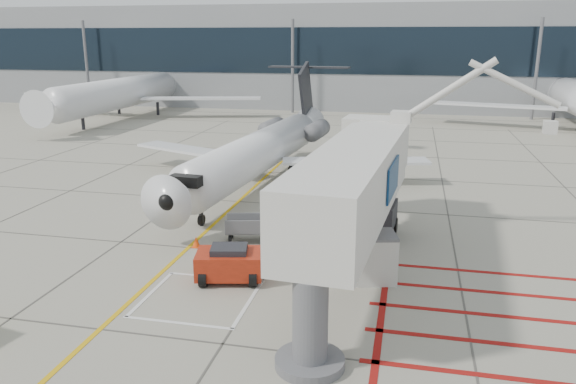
# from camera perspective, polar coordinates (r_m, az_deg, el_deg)

# --- Properties ---
(ground_plane) EXTENTS (260.00, 260.00, 0.00)m
(ground_plane) POSITION_cam_1_polar(r_m,az_deg,el_deg) (22.62, -3.34, -10.12)
(ground_plane) COLOR #9C9987
(ground_plane) RESTS_ON ground
(regional_jet) EXTENTS (25.32, 30.75, 7.57)m
(regional_jet) POSITION_cam_1_polar(r_m,az_deg,el_deg) (35.62, -4.23, 5.78)
(regional_jet) COLOR white
(regional_jet) RESTS_ON ground_plane
(jet_bridge) EXTENTS (10.34, 19.33, 7.47)m
(jet_bridge) POSITION_cam_1_polar(r_m,az_deg,el_deg) (22.26, 6.59, -0.33)
(jet_bridge) COLOR silver
(jet_bridge) RESTS_ON ground_plane
(pushback_tug) EXTENTS (3.00, 2.22, 1.58)m
(pushback_tug) POSITION_cam_1_polar(r_m,az_deg,el_deg) (23.43, -5.97, -7.13)
(pushback_tug) COLOR #AA2510
(pushback_tug) RESTS_ON ground_plane
(baggage_cart) EXTENTS (2.36, 1.79, 1.33)m
(baggage_cart) POSITION_cam_1_polar(r_m,az_deg,el_deg) (27.73, -4.14, -3.71)
(baggage_cart) COLOR #55555A
(baggage_cart) RESTS_ON ground_plane
(ground_power_unit) EXTENTS (2.88, 2.10, 2.05)m
(ground_power_unit) POSITION_cam_1_polar(r_m,az_deg,el_deg) (23.41, 7.65, -6.58)
(ground_power_unit) COLOR beige
(ground_power_unit) RESTS_ON ground_plane
(cone_nose) EXTENTS (0.39, 0.39, 0.54)m
(cone_nose) POSITION_cam_1_polar(r_m,az_deg,el_deg) (27.38, -9.32, -5.02)
(cone_nose) COLOR #FC470D
(cone_nose) RESTS_ON ground_plane
(cone_side) EXTENTS (0.39, 0.39, 0.55)m
(cone_side) POSITION_cam_1_polar(r_m,az_deg,el_deg) (30.13, 5.69, -2.95)
(cone_side) COLOR #E8540C
(cone_side) RESTS_ON ground_plane
(terminal_building) EXTENTS (180.00, 28.00, 14.00)m
(terminal_building) POSITION_cam_1_polar(r_m,az_deg,el_deg) (89.75, 15.66, 13.16)
(terminal_building) COLOR gray
(terminal_building) RESTS_ON ground_plane
(terminal_glass_band) EXTENTS (180.00, 0.10, 6.00)m
(terminal_glass_band) POSITION_cam_1_polar(r_m,az_deg,el_deg) (75.69, 16.22, 13.55)
(terminal_glass_band) COLOR black
(terminal_glass_band) RESTS_ON ground_plane
(bg_aircraft_b) EXTENTS (33.05, 36.73, 11.02)m
(bg_aircraft_b) POSITION_cam_1_polar(r_m,az_deg,el_deg) (74.45, -15.88, 11.63)
(bg_aircraft_b) COLOR silver
(bg_aircraft_b) RESTS_ON ground_plane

